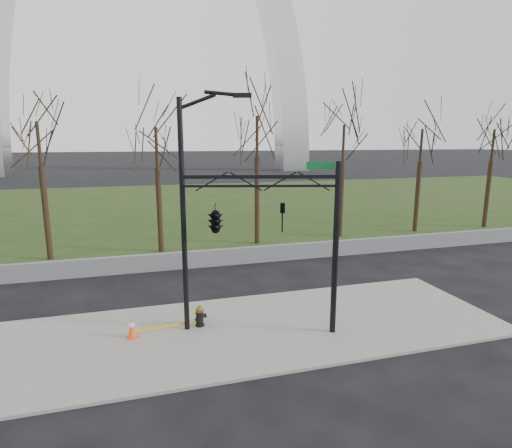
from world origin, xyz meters
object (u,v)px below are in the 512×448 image
object	(u,v)px
traffic_cone	(132,328)
traffic_signal_mast	(239,218)
street_light	(190,200)
fire_hydrant	(200,316)

from	to	relation	value
traffic_cone	traffic_signal_mast	size ratio (longest dim) A/B	0.11
street_light	traffic_signal_mast	xyz separation A→B (m)	(1.50, -0.73, -0.55)
fire_hydrant	traffic_signal_mast	size ratio (longest dim) A/B	0.13
street_light	traffic_cone	bearing A→B (deg)	-162.48
fire_hydrant	street_light	xyz separation A→B (m)	(-0.26, -0.17, 4.23)
traffic_cone	traffic_signal_mast	world-z (taller)	traffic_signal_mast
fire_hydrant	traffic_cone	size ratio (longest dim) A/B	1.20
fire_hydrant	traffic_cone	world-z (taller)	fire_hydrant
traffic_cone	street_light	xyz separation A→B (m)	(2.09, 0.09, 4.27)
fire_hydrant	street_light	size ratio (longest dim) A/B	0.10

